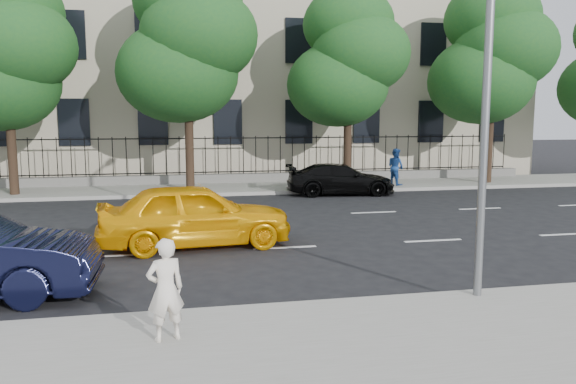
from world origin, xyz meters
name	(u,v)px	position (x,y,z in m)	size (l,w,h in m)	color
ground	(308,275)	(0.00, 0.00, 0.00)	(120.00, 120.00, 0.00)	black
near_sidewalk	(377,349)	(0.00, -4.00, 0.07)	(60.00, 4.00, 0.15)	gray
far_sidewalk	(235,188)	(0.00, 14.00, 0.07)	(60.00, 4.00, 0.15)	gray
lane_markings	(270,230)	(0.00, 4.75, 0.01)	(49.60, 4.62, 0.01)	silver
masonry_building	(216,17)	(0.00, 22.95, 9.02)	(34.60, 12.11, 18.50)	#B4A78F
iron_fence	(231,172)	(0.00, 15.70, 0.65)	(30.00, 0.50, 2.20)	slate
street_light	(474,7)	(2.50, -1.77, 5.15)	(0.25, 3.32, 8.05)	slate
tree_b	(8,50)	(-8.96, 13.36, 5.84)	(5.53, 5.12, 8.97)	#382619
tree_c	(188,40)	(-1.96, 13.36, 6.41)	(5.89, 5.50, 9.80)	#382619
tree_d	(348,58)	(5.04, 13.36, 5.84)	(5.34, 4.94, 8.84)	#382619
tree_e	(492,53)	(12.04, 13.36, 6.20)	(5.71, 5.31, 9.46)	#382619
yellow_taxi	(195,215)	(-2.19, 3.09, 0.82)	(1.93, 4.80, 1.63)	#F9AB06
black_sedan	(340,179)	(4.17, 11.50, 0.66)	(1.84, 4.52, 1.31)	black
woman_near	(165,289)	(-2.84, -3.25, 0.88)	(0.53, 0.35, 1.46)	white
pedestrian_far	(396,167)	(7.26, 13.05, 0.99)	(0.81, 0.63, 1.67)	navy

